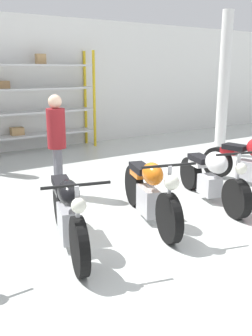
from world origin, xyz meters
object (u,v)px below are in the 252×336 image
shelving_rack (11,101)px  motorcycle_white (212,177)px  person_browsing (57,137)px  motorcycle_orange (150,192)px  motorcycle_black (68,213)px

shelving_rack → motorcycle_white: bearing=-74.0°
shelving_rack → person_browsing: shelving_rack is taller
motorcycle_orange → motorcycle_white: size_ratio=1.00×
motorcycle_black → motorcycle_white: size_ratio=0.98×
shelving_rack → motorcycle_orange: 5.76m
shelving_rack → motorcycle_orange: shelving_rack is taller
person_browsing → shelving_rack: bearing=-82.6°
motorcycle_orange → person_browsing: person_browsing is taller
motorcycle_orange → motorcycle_white: (1.39, 0.10, -0.02)m
shelving_rack → motorcycle_orange: bearing=-87.8°
shelving_rack → motorcycle_black: bearing=-101.1°
shelving_rack → motorcycle_orange: (0.22, -5.68, -0.92)m
motorcycle_white → person_browsing: (-2.02, 1.75, 0.62)m
shelving_rack → motorcycle_white: 5.88m
motorcycle_orange → shelving_rack: bearing=-161.2°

